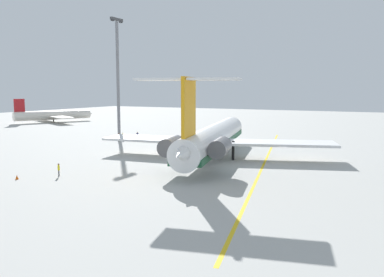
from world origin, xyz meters
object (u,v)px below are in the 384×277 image
(ground_crew_portside, at_px, (119,136))
(light_mast, at_px, (118,73))
(ground_crew_starboard, at_px, (137,135))
(ground_crew_near_tail, at_px, (123,136))
(safety_cone_nose, at_px, (17,177))
(ground_crew_near_nose, at_px, (59,168))
(airliner_mid_right, at_px, (56,115))
(main_jetliner, at_px, (213,138))

(ground_crew_portside, xyz_separation_m, light_mast, (7.98, 6.02, 13.45))
(ground_crew_portside, distance_m, ground_crew_starboard, 4.83)
(ground_crew_near_tail, relative_size, safety_cone_nose, 3.05)
(ground_crew_near_tail, distance_m, ground_crew_portside, 2.11)
(ground_crew_starboard, distance_m, safety_cone_nose, 39.51)
(ground_crew_near_nose, xyz_separation_m, safety_cone_nose, (-3.62, 3.23, -0.77))
(ground_crew_starboard, relative_size, safety_cone_nose, 3.10)
(ground_crew_near_tail, bearing_deg, ground_crew_portside, -67.17)
(airliner_mid_right, distance_m, light_mast, 50.98)
(safety_cone_nose, bearing_deg, ground_crew_starboard, 13.34)
(main_jetliner, xyz_separation_m, ground_crew_near_nose, (-20.12, 12.17, -2.32))
(airliner_mid_right, height_order, ground_crew_portside, airliner_mid_right)
(main_jetliner, distance_m, safety_cone_nose, 28.47)
(ground_crew_portside, xyz_separation_m, ground_crew_starboard, (4.59, -1.52, -0.08))
(main_jetliner, height_order, ground_crew_near_nose, main_jetliner)
(ground_crew_near_tail, bearing_deg, safety_cone_nose, -63.55)
(main_jetliner, distance_m, ground_crew_portside, 28.02)
(airliner_mid_right, bearing_deg, ground_crew_near_tail, -95.17)
(ground_crew_near_nose, relative_size, ground_crew_starboard, 0.97)
(ground_crew_portside, bearing_deg, airliner_mid_right, 46.72)
(ground_crew_near_nose, xyz_separation_m, ground_crew_starboard, (34.82, 12.35, 0.04))
(airliner_mid_right, xyz_separation_m, ground_crew_near_nose, (-61.16, -63.71, -1.27))
(ground_crew_near_nose, bearing_deg, ground_crew_portside, -94.43)
(airliner_mid_right, xyz_separation_m, ground_crew_starboard, (-26.35, -51.36, -1.23))
(main_jetliner, distance_m, ground_crew_starboard, 28.68)
(airliner_mid_right, bearing_deg, ground_crew_portside, -96.66)
(ground_crew_near_nose, bearing_deg, light_mast, -91.57)
(ground_crew_near_tail, height_order, ground_crew_starboard, ground_crew_starboard)
(ground_crew_starboard, height_order, light_mast, light_mast)
(airliner_mid_right, height_order, ground_crew_near_nose, airliner_mid_right)
(main_jetliner, height_order, ground_crew_near_tail, main_jetliner)
(ground_crew_near_tail, xyz_separation_m, light_mast, (5.93, 5.52, 13.54))
(ground_crew_portside, bearing_deg, light_mast, 25.57)
(ground_crew_near_tail, distance_m, safety_cone_nose, 37.60)
(ground_crew_near_nose, height_order, ground_crew_portside, ground_crew_portside)
(airliner_mid_right, bearing_deg, light_mast, -92.48)
(light_mast, bearing_deg, ground_crew_near_tail, -137.03)
(ground_crew_portside, relative_size, light_mast, 0.07)
(safety_cone_nose, height_order, light_mast, light_mast)
(ground_crew_near_nose, height_order, light_mast, light_mast)
(main_jetliner, distance_m, airliner_mid_right, 86.28)
(safety_cone_nose, bearing_deg, ground_crew_near_tail, 17.22)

